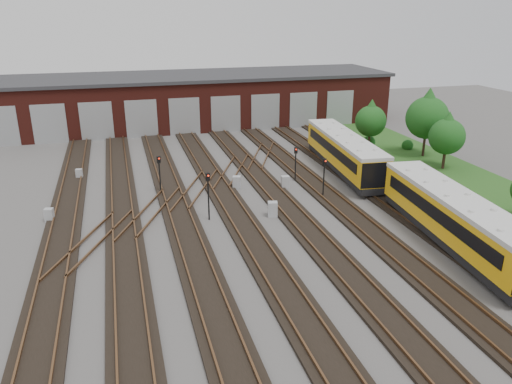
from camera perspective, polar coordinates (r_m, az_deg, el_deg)
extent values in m
plane|color=#4C4946|center=(30.04, 5.19, -8.06)|extent=(120.00, 120.00, 0.00)
cube|color=black|center=(28.68, -22.51, -10.94)|extent=(2.40, 70.00, 0.18)
cube|color=brown|center=(28.72, -23.99, -10.74)|extent=(0.10, 70.00, 0.15)
cube|color=brown|center=(28.51, -21.10, -10.55)|extent=(0.10, 70.00, 0.15)
cube|color=black|center=(28.37, -14.38, -10.29)|extent=(2.40, 70.00, 0.18)
cube|color=brown|center=(28.30, -15.88, -10.13)|extent=(0.10, 70.00, 0.15)
cube|color=brown|center=(28.29, -12.94, -9.86)|extent=(0.10, 70.00, 0.15)
cube|color=black|center=(28.62, -6.27, -9.44)|extent=(2.40, 70.00, 0.18)
cube|color=brown|center=(28.45, -7.72, -9.31)|extent=(0.10, 70.00, 0.15)
cube|color=brown|center=(28.64, -4.85, -8.98)|extent=(0.10, 70.00, 0.15)
cube|color=black|center=(29.41, 1.51, -8.44)|extent=(2.40, 70.00, 0.18)
cube|color=brown|center=(29.15, 0.15, -8.34)|extent=(0.10, 70.00, 0.15)
cube|color=brown|center=(29.53, 2.86, -7.97)|extent=(0.10, 70.00, 0.15)
cube|color=black|center=(30.71, 8.72, -7.37)|extent=(2.40, 70.00, 0.18)
cube|color=brown|center=(30.36, 7.49, -7.29)|extent=(0.10, 70.00, 0.15)
cube|color=brown|center=(30.91, 9.96, -6.91)|extent=(0.10, 70.00, 0.15)
cube|color=black|center=(32.45, 15.22, -6.31)|extent=(2.40, 70.00, 0.18)
cube|color=brown|center=(32.03, 14.13, -6.23)|extent=(0.10, 70.00, 0.15)
cube|color=brown|center=(32.73, 16.33, -5.86)|extent=(0.10, 70.00, 0.15)
cube|color=black|center=(34.57, 20.97, -5.30)|extent=(2.40, 70.00, 0.18)
cube|color=brown|center=(34.09, 20.02, -5.22)|extent=(0.10, 70.00, 0.15)
cube|color=brown|center=(34.92, 21.96, -4.88)|extent=(0.10, 70.00, 0.15)
cube|color=black|center=(37.00, 25.99, -4.36)|extent=(2.40, 70.00, 0.18)
cube|color=brown|center=(36.48, 25.18, -4.29)|extent=(0.10, 70.00, 0.15)
cube|color=brown|center=(37.40, 26.86, -3.98)|extent=(0.10, 70.00, 0.15)
cube|color=brown|center=(37.36, -11.94, -2.15)|extent=(5.40, 9.62, 0.15)
cube|color=brown|center=(41.46, -6.87, 0.42)|extent=(5.40, 9.62, 0.15)
cube|color=brown|center=(45.89, -2.75, 2.50)|extent=(5.40, 9.62, 0.15)
cube|color=brown|center=(33.71, -18.20, -5.29)|extent=(5.40, 9.62, 0.15)
cube|color=brown|center=(50.56, 0.64, 4.21)|extent=(5.40, 9.62, 0.15)
cube|color=#551B15|center=(66.30, -7.20, 10.33)|extent=(50.00, 12.00, 6.00)
cube|color=#303032|center=(65.85, -7.32, 13.03)|extent=(51.00, 12.50, 0.40)
cube|color=#939698|center=(61.06, -27.19, 6.65)|extent=(3.60, 0.12, 4.40)
cube|color=#939698|center=(60.25, -22.53, 7.19)|extent=(3.60, 0.12, 4.40)
cube|color=#939698|center=(59.86, -17.76, 7.69)|extent=(3.60, 0.12, 4.40)
cube|color=#939698|center=(59.88, -12.94, 8.14)|extent=(3.60, 0.12, 4.40)
cube|color=#939698|center=(60.31, -8.16, 8.53)|extent=(3.60, 0.12, 4.40)
cube|color=#939698|center=(61.16, -3.47, 8.86)|extent=(3.60, 0.12, 4.40)
cube|color=#939698|center=(62.39, 1.08, 9.12)|extent=(3.60, 0.12, 4.40)
cube|color=#939698|center=(64.00, 5.42, 9.31)|extent=(3.60, 0.12, 4.40)
cube|color=#939698|center=(65.94, 9.54, 9.45)|extent=(3.60, 0.12, 4.40)
cube|color=#204C19|center=(47.18, 22.78, 1.11)|extent=(8.00, 55.00, 0.05)
cube|color=black|center=(34.08, 21.45, -4.74)|extent=(3.69, 14.97, 0.59)
cube|color=gold|center=(33.55, 21.75, -2.59)|extent=(3.99, 15.00, 2.17)
cube|color=silver|center=(33.12, 22.02, -0.62)|extent=(4.09, 15.01, 0.30)
cube|color=black|center=(32.81, 19.86, -2.38)|extent=(1.32, 12.99, 0.84)
cube|color=black|center=(34.16, 23.67, -2.02)|extent=(1.32, 12.99, 0.84)
cube|color=black|center=(46.83, 9.94, 3.06)|extent=(3.69, 14.97, 0.59)
cube|color=gold|center=(46.45, 10.04, 4.69)|extent=(3.99, 15.00, 2.17)
cube|color=silver|center=(46.14, 10.13, 6.17)|extent=(4.09, 15.01, 0.30)
cube|color=black|center=(45.96, 8.53, 4.93)|extent=(1.32, 12.99, 0.84)
cube|color=black|center=(46.84, 11.57, 5.03)|extent=(1.32, 12.99, 0.84)
cylinder|color=black|center=(35.34, -5.45, -0.96)|extent=(0.11, 0.11, 2.96)
cube|color=black|center=(34.75, -5.54, 1.74)|extent=(0.30, 0.22, 0.55)
sphere|color=red|center=(34.61, -5.51, 1.86)|extent=(0.13, 0.13, 0.13)
cylinder|color=black|center=(41.21, -10.92, 1.58)|extent=(0.11, 0.11, 2.56)
cube|color=black|center=(40.75, -11.06, 3.65)|extent=(0.31, 0.23, 0.55)
sphere|color=red|center=(40.62, -11.06, 3.76)|extent=(0.13, 0.13, 0.13)
cylinder|color=black|center=(39.96, 7.73, 1.22)|extent=(0.11, 0.11, 2.63)
cube|color=black|center=(39.47, 7.84, 3.40)|extent=(0.32, 0.26, 0.55)
sphere|color=red|center=(39.34, 7.91, 3.51)|extent=(0.13, 0.13, 0.13)
cylinder|color=black|center=(43.51, 4.53, 2.84)|extent=(0.11, 0.11, 2.50)
cube|color=black|center=(43.08, 4.58, 4.76)|extent=(0.29, 0.20, 0.54)
sphere|color=red|center=(42.96, 4.64, 4.87)|extent=(0.13, 0.13, 0.13)
cube|color=#A8AAAE|center=(38.17, -22.56, -2.46)|extent=(0.67, 0.60, 0.98)
cube|color=#A8AAAE|center=(46.85, -19.55, 1.95)|extent=(0.60, 0.53, 0.90)
cube|color=#A8AAAE|center=(36.10, 1.91, -1.98)|extent=(0.78, 0.69, 1.12)
cube|color=#A8AAAE|center=(41.73, -2.22, 1.10)|extent=(0.78, 0.71, 1.08)
cube|color=#A8AAAE|center=(41.82, 3.36, 1.12)|extent=(0.70, 0.61, 1.08)
cylinder|color=#342017|center=(54.93, 12.79, 5.63)|extent=(0.22, 0.22, 1.67)
sphere|color=#154915|center=(54.43, 12.97, 7.90)|extent=(3.25, 3.25, 3.25)
cone|color=#154915|center=(54.21, 13.07, 9.10)|extent=(2.79, 2.79, 2.32)
cylinder|color=#342017|center=(50.06, 20.66, 3.43)|extent=(0.26, 0.26, 1.70)
sphere|color=#154915|center=(49.51, 20.98, 5.93)|extent=(3.30, 3.30, 3.30)
cone|color=#154915|center=(49.26, 21.15, 7.26)|extent=(2.83, 2.83, 2.36)
cylinder|color=#342017|center=(53.70, 18.63, 5.01)|extent=(0.25, 0.25, 2.17)
sphere|color=#154915|center=(53.07, 18.98, 8.02)|extent=(4.21, 4.21, 4.21)
cone|color=#154915|center=(52.80, 19.16, 9.61)|extent=(3.61, 3.61, 3.01)
sphere|color=#154915|center=(56.18, 12.80, 5.80)|extent=(1.38, 1.38, 1.38)
sphere|color=#154915|center=(56.10, 16.94, 5.30)|extent=(1.20, 1.20, 1.20)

